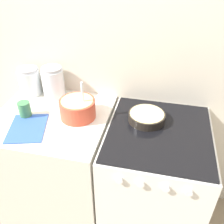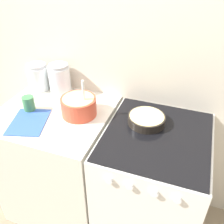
{
  "view_description": "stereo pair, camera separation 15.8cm",
  "coord_description": "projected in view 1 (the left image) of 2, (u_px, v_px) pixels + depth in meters",
  "views": [
    {
      "loc": [
        0.32,
        -0.86,
        1.87
      ],
      "look_at": [
        0.02,
        0.41,
        0.98
      ],
      "focal_mm": 40.0,
      "sensor_mm": 36.0,
      "label": 1
    },
    {
      "loc": [
        0.47,
        -0.82,
        1.87
      ],
      "look_at": [
        0.02,
        0.41,
        0.98
      ],
      "focal_mm": 40.0,
      "sensor_mm": 36.0,
      "label": 2
    }
  ],
  "objects": [
    {
      "name": "recipe_page",
      "position": [
        27.0,
        128.0,
        1.53
      ],
      "size": [
        0.29,
        0.33,
        0.01
      ],
      "color": "#3359B2",
      "rests_on": "countertop_cabinet"
    },
    {
      "name": "storage_jar_middle",
      "position": [
        54.0,
        84.0,
        1.8
      ],
      "size": [
        0.16,
        0.16,
        0.23
      ],
      "color": "silver",
      "rests_on": "countertop_cabinet"
    },
    {
      "name": "mixing_bowl",
      "position": [
        78.0,
        107.0,
        1.59
      ],
      "size": [
        0.23,
        0.23,
        0.26
      ],
      "color": "#D84C33",
      "rests_on": "countertop_cabinet"
    },
    {
      "name": "tin_can",
      "position": [
        25.0,
        109.0,
        1.61
      ],
      "size": [
        0.08,
        0.08,
        0.1
      ],
      "color": "#3F7F4C",
      "rests_on": "countertop_cabinet"
    },
    {
      "name": "baking_pan",
      "position": [
        147.0,
        117.0,
        1.58
      ],
      "size": [
        0.23,
        0.23,
        0.05
      ],
      "color": "black",
      "rests_on": "stove"
    },
    {
      "name": "countertop_cabinet",
      "position": [
        59.0,
        166.0,
        1.9
      ],
      "size": [
        0.75,
        0.7,
        0.93
      ],
      "color": "silver",
      "rests_on": "ground_plane"
    },
    {
      "name": "wall_back",
      "position": [
        119.0,
        60.0,
        1.71
      ],
      "size": [
        4.49,
        0.05,
        2.4
      ],
      "color": "beige",
      "rests_on": "ground_plane"
    },
    {
      "name": "storage_jar_left",
      "position": [
        30.0,
        83.0,
        1.84
      ],
      "size": [
        0.16,
        0.16,
        0.2
      ],
      "color": "silver",
      "rests_on": "countertop_cabinet"
    },
    {
      "name": "stove",
      "position": [
        152.0,
        182.0,
        1.77
      ],
      "size": [
        0.64,
        0.71,
        0.93
      ],
      "color": "white",
      "rests_on": "ground_plane"
    }
  ]
}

